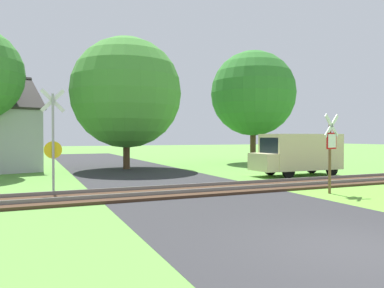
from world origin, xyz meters
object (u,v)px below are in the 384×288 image
(tree_center, at_px, (126,93))
(tree_far, at_px, (253,94))
(crossing_sign_far, at_px, (53,137))
(mail_truck, at_px, (298,153))
(stop_sign_near, at_px, (331,147))

(tree_center, height_order, tree_far, tree_far)
(crossing_sign_far, bearing_deg, mail_truck, 5.85)
(crossing_sign_far, bearing_deg, tree_center, 60.98)
(mail_truck, bearing_deg, stop_sign_near, 150.76)
(stop_sign_near, distance_m, crossing_sign_far, 10.23)
(stop_sign_near, relative_size, mail_truck, 0.60)
(crossing_sign_far, height_order, mail_truck, crossing_sign_far)
(crossing_sign_far, relative_size, tree_far, 0.43)
(tree_center, height_order, mail_truck, tree_center)
(stop_sign_near, height_order, tree_center, tree_center)
(tree_far, relative_size, mail_truck, 1.82)
(crossing_sign_far, relative_size, mail_truck, 0.79)
(crossing_sign_far, distance_m, tree_center, 10.83)
(stop_sign_near, xyz_separation_m, tree_center, (-4.41, 13.33, 3.21))
(stop_sign_near, xyz_separation_m, tree_far, (6.23, 14.92, 3.82))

